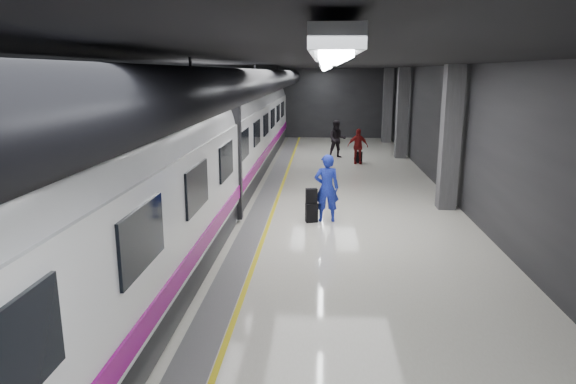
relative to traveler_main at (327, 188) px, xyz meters
name	(u,v)px	position (x,y,z in m)	size (l,w,h in m)	color
ground	(302,223)	(-0.71, -0.26, -0.99)	(40.00, 40.00, 0.00)	white
platform_hall	(294,98)	(-1.00, 0.69, 2.55)	(10.02, 40.02, 4.51)	black
train	(188,151)	(-3.96, -0.26, 1.08)	(3.05, 38.00, 4.05)	black
traveler_main	(327,188)	(0.00, 0.00, 0.00)	(0.72, 0.47, 1.98)	blue
suitcase_main	(312,213)	(-0.43, -0.14, -0.71)	(0.34, 0.21, 0.56)	black
shoulder_bag	(311,196)	(-0.44, -0.11, -0.22)	(0.33, 0.18, 0.44)	black
traveler_far_a	(337,139)	(0.61, 11.53, -0.04)	(0.92, 0.72, 1.90)	black
traveler_far_b	(358,146)	(1.54, 9.81, -0.15)	(0.98, 0.41, 1.67)	maroon
suitcase_far	(358,157)	(1.61, 10.07, -0.72)	(0.36, 0.23, 0.53)	black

